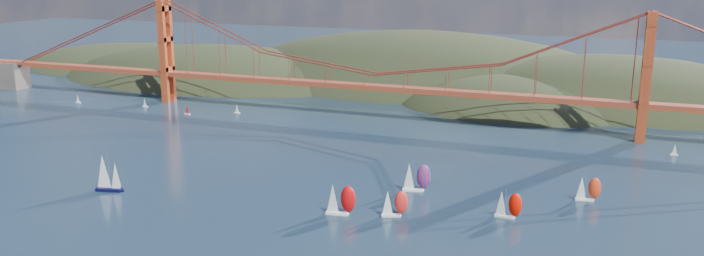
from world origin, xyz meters
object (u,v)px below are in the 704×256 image
object	(u,v)px
racer_3	(588,188)
racer_rwb	(416,177)
racer_1	(394,203)
sloop_navy	(107,174)
racer_2	(508,204)
racer_0	(340,199)

from	to	relation	value
racer_3	racer_rwb	bearing A→B (deg)	-178.98
racer_1	sloop_navy	bearing A→B (deg)	163.65
racer_2	racer_rwb	distance (m)	35.32
sloop_navy	racer_1	size ratio (longest dim) A/B	1.51
racer_3	racer_rwb	xyz separation A→B (m)	(-54.19, -10.62, 0.84)
racer_2	racer_3	world-z (taller)	racer_2
racer_0	racer_3	size ratio (longest dim) A/B	1.19
sloop_navy	racer_3	distance (m)	158.17
racer_0	racer_1	distance (m)	16.41
racer_rwb	racer_2	bearing A→B (deg)	-36.40
racer_0	racer_rwb	distance (m)	33.27
racer_3	racer_rwb	size ratio (longest dim) A/B	0.83
racer_0	racer_rwb	world-z (taller)	racer_rwb
racer_3	racer_0	bearing A→B (deg)	-160.27
racer_0	racer_2	distance (m)	50.46
racer_0	racer_rwb	bearing A→B (deg)	54.08
sloop_navy	racer_2	xyz separation A→B (m)	(129.24, 22.40, -1.76)
racer_1	racer_rwb	xyz separation A→B (m)	(-0.15, 24.91, 0.73)
sloop_navy	racer_1	xyz separation A→B (m)	(96.96, 11.47, -1.80)
racer_0	racer_2	xyz separation A→B (m)	(48.06, 15.38, -0.66)
racer_1	racer_2	xyz separation A→B (m)	(32.28, 10.92, 0.04)
racer_1	racer_rwb	world-z (taller)	racer_rwb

